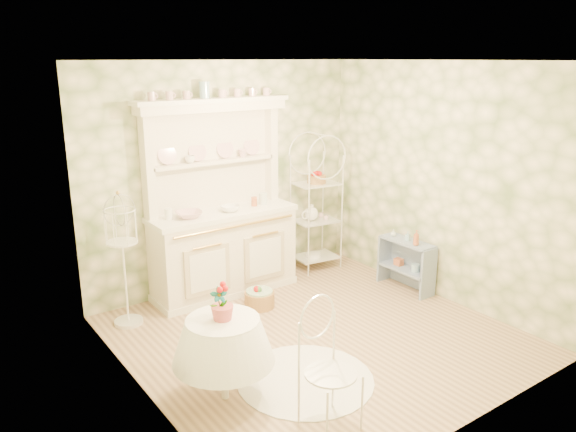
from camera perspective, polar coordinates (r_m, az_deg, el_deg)
floor at (r=5.84m, az=2.93°, el=-12.02°), size 3.60×3.60×0.00m
ceiling at (r=5.17m, az=3.36°, el=15.50°), size 3.60×3.60×0.00m
wall_left at (r=4.49m, az=-15.12°, el=-2.62°), size 3.60×3.60×0.00m
wall_right at (r=6.60m, az=15.44°, el=3.20°), size 3.60×3.60×0.00m
wall_back at (r=6.80m, az=-6.42°, el=4.05°), size 3.60×3.60×0.00m
wall_front at (r=4.17m, az=18.85°, el=-4.36°), size 3.60×3.60×0.00m
kitchen_dresser at (r=6.52m, az=-6.68°, el=1.66°), size 1.87×0.61×2.29m
bakers_rack at (r=7.34m, az=2.89°, el=1.40°), size 0.60×0.46×1.80m
side_shelf at (r=6.96m, az=11.90°, el=-4.84°), size 0.28×0.73×0.62m
round_table at (r=4.73m, az=-6.53°, el=-13.99°), size 0.85×0.85×0.77m
cafe_chair at (r=4.39m, az=4.35°, el=-16.23°), size 0.40×0.40×0.80m
birdcage_stand at (r=6.04m, az=-16.34°, el=-4.59°), size 0.33×0.33×1.37m
floor_basket at (r=6.42m, az=-2.92°, el=-8.39°), size 0.35×0.35×0.20m
lace_rug at (r=5.13m, az=1.77°, el=-16.25°), size 1.59×1.59×0.01m
bowl_floral at (r=6.33m, az=-10.04°, el=-0.10°), size 0.35×0.35×0.07m
bowl_white at (r=6.51m, az=-5.88°, el=0.52°), size 0.28×0.28×0.07m
cup_left at (r=6.42m, az=-9.92°, el=5.57°), size 0.13×0.13×0.09m
cup_right at (r=6.74m, az=-4.64°, el=6.24°), size 0.12×0.12×0.10m
potted_geranium at (r=4.51m, az=-6.98°, el=-8.89°), size 0.16×0.12×0.27m
bottle_amber at (r=6.70m, az=12.89°, el=-2.36°), size 0.08×0.08×0.18m
bottle_blue at (r=6.86m, az=12.04°, el=-2.14°), size 0.07×0.07×0.11m
bottle_glass at (r=6.98m, az=10.65°, el=-1.79°), size 0.07×0.07×0.09m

